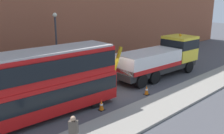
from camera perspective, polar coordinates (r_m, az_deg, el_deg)
ground_plane at (r=19.65m, az=0.08°, el=-5.52°), size 120.00×120.00×0.00m
near_kerb at (r=17.06m, az=9.99°, el=-8.84°), size 60.00×2.80×0.15m
recovery_tow_truck at (r=23.50m, az=11.06°, el=2.18°), size 10.20×3.11×3.67m
double_decker_bus at (r=15.29m, az=-17.85°, el=-3.59°), size 11.14×3.13×4.06m
pedestrian_onlooker at (r=12.13m, az=-8.62°, el=-14.58°), size 0.44×0.48×1.71m
traffic_cone_near_bus at (r=16.41m, az=-2.39°, el=-8.60°), size 0.36×0.36×0.72m
traffic_cone_midway at (r=19.09m, az=7.81°, el=-5.22°), size 0.36×0.36×0.72m
street_lamp at (r=21.67m, az=-12.43°, el=5.63°), size 0.36×0.36×5.83m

